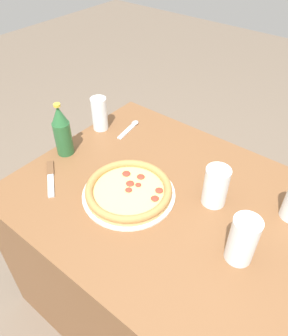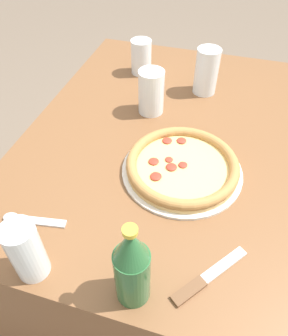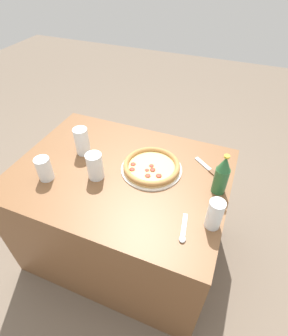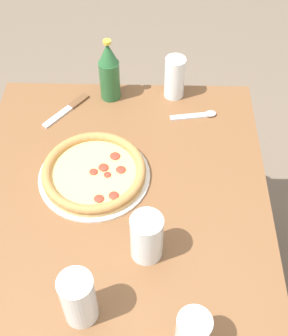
{
  "view_description": "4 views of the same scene",
  "coord_description": "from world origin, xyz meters",
  "px_view_note": "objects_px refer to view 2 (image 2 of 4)",
  "views": [
    {
      "loc": [
        0.4,
        -0.68,
        1.56
      ],
      "look_at": [
        -0.17,
        0.04,
        0.76
      ],
      "focal_mm": 35.0,
      "sensor_mm": 36.0,
      "label": 1
    },
    {
      "loc": [
        -0.78,
        -0.16,
        1.38
      ],
      "look_at": [
        -0.21,
        0.01,
        0.77
      ],
      "focal_mm": 35.0,
      "sensor_mm": 36.0,
      "label": 2
    },
    {
      "loc": [
        -0.5,
        0.91,
        1.69
      ],
      "look_at": [
        -0.15,
        0.02,
        0.81
      ],
      "focal_mm": 28.0,
      "sensor_mm": 36.0,
      "label": 3
    },
    {
      "loc": [
        0.72,
        0.09,
        1.8
      ],
      "look_at": [
        -0.15,
        0.07,
        0.77
      ],
      "focal_mm": 50.0,
      "sensor_mm": 36.0,
      "label": 4
    }
  ],
  "objects_px": {
    "knife": "(207,277)",
    "glass_orange_juice": "(151,93)",
    "glass_mango_juice": "(141,59)",
    "pizza_veggie": "(182,166)",
    "glass_iced_tea": "(27,253)",
    "spoon": "(26,219)",
    "glass_lemonade": "(206,73)",
    "beer_bottle": "(132,267)"
  },
  "relations": [
    {
      "from": "glass_lemonade",
      "to": "glass_orange_juice",
      "type": "bearing_deg",
      "value": 138.29
    },
    {
      "from": "pizza_veggie",
      "to": "beer_bottle",
      "type": "relative_size",
      "value": 1.46
    },
    {
      "from": "glass_lemonade",
      "to": "beer_bottle",
      "type": "height_order",
      "value": "beer_bottle"
    },
    {
      "from": "beer_bottle",
      "to": "spoon",
      "type": "bearing_deg",
      "value": 72.81
    },
    {
      "from": "glass_orange_juice",
      "to": "glass_iced_tea",
      "type": "bearing_deg",
      "value": 172.53
    },
    {
      "from": "glass_mango_juice",
      "to": "spoon",
      "type": "height_order",
      "value": "glass_mango_juice"
    },
    {
      "from": "beer_bottle",
      "to": "knife",
      "type": "relative_size",
      "value": 1.31
    },
    {
      "from": "glass_orange_juice",
      "to": "knife",
      "type": "height_order",
      "value": "glass_orange_juice"
    },
    {
      "from": "pizza_veggie",
      "to": "glass_iced_tea",
      "type": "height_order",
      "value": "glass_iced_tea"
    },
    {
      "from": "knife",
      "to": "spoon",
      "type": "xyz_separation_m",
      "value": [
        0.02,
        0.44,
        0.0
      ]
    },
    {
      "from": "glass_mango_juice",
      "to": "knife",
      "type": "height_order",
      "value": "glass_mango_juice"
    },
    {
      "from": "glass_mango_juice",
      "to": "spoon",
      "type": "relative_size",
      "value": 0.81
    },
    {
      "from": "glass_mango_juice",
      "to": "beer_bottle",
      "type": "distance_m",
      "value": 0.88
    },
    {
      "from": "glass_lemonade",
      "to": "glass_iced_tea",
      "type": "relative_size",
      "value": 1.07
    },
    {
      "from": "glass_mango_juice",
      "to": "spoon",
      "type": "distance_m",
      "value": 0.76
    },
    {
      "from": "glass_lemonade",
      "to": "beer_bottle",
      "type": "relative_size",
      "value": 0.71
    },
    {
      "from": "glass_mango_juice",
      "to": "pizza_veggie",
      "type": "bearing_deg",
      "value": -151.43
    },
    {
      "from": "beer_bottle",
      "to": "knife",
      "type": "bearing_deg",
      "value": -62.59
    },
    {
      "from": "glass_lemonade",
      "to": "spoon",
      "type": "bearing_deg",
      "value": 155.23
    },
    {
      "from": "pizza_veggie",
      "to": "spoon",
      "type": "distance_m",
      "value": 0.42
    },
    {
      "from": "glass_iced_tea",
      "to": "knife",
      "type": "height_order",
      "value": "glass_iced_tea"
    },
    {
      "from": "glass_lemonade",
      "to": "glass_iced_tea",
      "type": "bearing_deg",
      "value": 163.65
    },
    {
      "from": "beer_bottle",
      "to": "glass_lemonade",
      "type": "bearing_deg",
      "value": -1.13
    },
    {
      "from": "pizza_veggie",
      "to": "beer_bottle",
      "type": "bearing_deg",
      "value": 176.32
    },
    {
      "from": "glass_lemonade",
      "to": "knife",
      "type": "bearing_deg",
      "value": -170.12
    },
    {
      "from": "glass_orange_juice",
      "to": "knife",
      "type": "bearing_deg",
      "value": -153.02
    },
    {
      "from": "glass_mango_juice",
      "to": "knife",
      "type": "relative_size",
      "value": 0.74
    },
    {
      "from": "pizza_veggie",
      "to": "glass_iced_tea",
      "type": "xyz_separation_m",
      "value": [
        -0.37,
        0.24,
        0.05
      ]
    },
    {
      "from": "glass_orange_juice",
      "to": "beer_bottle",
      "type": "relative_size",
      "value": 0.65
    },
    {
      "from": "spoon",
      "to": "glass_lemonade",
      "type": "bearing_deg",
      "value": -24.77
    },
    {
      "from": "pizza_veggie",
      "to": "glass_lemonade",
      "type": "xyz_separation_m",
      "value": [
        0.42,
        0.01,
        0.05
      ]
    },
    {
      "from": "glass_orange_juice",
      "to": "spoon",
      "type": "distance_m",
      "value": 0.55
    },
    {
      "from": "glass_lemonade",
      "to": "glass_mango_juice",
      "type": "distance_m",
      "value": 0.26
    },
    {
      "from": "knife",
      "to": "spoon",
      "type": "height_order",
      "value": "spoon"
    },
    {
      "from": "glass_mango_juice",
      "to": "knife",
      "type": "xyz_separation_m",
      "value": [
        -0.77,
        -0.38,
        -0.05
      ]
    },
    {
      "from": "glass_mango_juice",
      "to": "glass_iced_tea",
      "type": "distance_m",
      "value": 0.86
    },
    {
      "from": "pizza_veggie",
      "to": "knife",
      "type": "height_order",
      "value": "pizza_veggie"
    },
    {
      "from": "glass_lemonade",
      "to": "spoon",
      "type": "distance_m",
      "value": 0.76
    },
    {
      "from": "beer_bottle",
      "to": "spoon",
      "type": "xyz_separation_m",
      "value": [
        0.09,
        0.3,
        -0.1
      ]
    },
    {
      "from": "glass_orange_juice",
      "to": "glass_mango_juice",
      "type": "relative_size",
      "value": 1.14
    },
    {
      "from": "glass_lemonade",
      "to": "pizza_veggie",
      "type": "bearing_deg",
      "value": -178.92
    },
    {
      "from": "knife",
      "to": "glass_orange_juice",
      "type": "bearing_deg",
      "value": 26.98
    }
  ]
}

